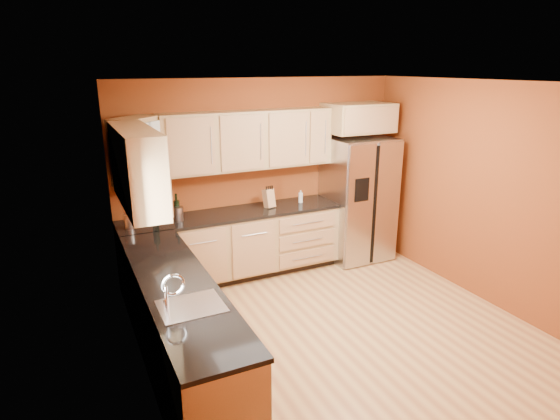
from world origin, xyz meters
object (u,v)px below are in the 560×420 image
(wine_bottle_a, at_px, (154,211))
(soap_dispenser, at_px, (301,196))
(knife_block, at_px, (269,198))
(refrigerator, at_px, (357,199))
(canister_left, at_px, (179,214))

(wine_bottle_a, height_order, soap_dispenser, wine_bottle_a)
(knife_block, xyz_separation_m, soap_dispenser, (0.49, 0.01, -0.04))
(refrigerator, relative_size, knife_block, 7.25)
(knife_block, bearing_deg, canister_left, 170.68)
(canister_left, bearing_deg, refrigerator, -0.69)
(wine_bottle_a, bearing_deg, refrigerator, -0.51)
(refrigerator, relative_size, soap_dispenser, 10.25)
(wine_bottle_a, xyz_separation_m, soap_dispenser, (2.01, 0.08, -0.08))
(refrigerator, distance_m, soap_dispenser, 0.89)
(wine_bottle_a, relative_size, knife_block, 1.40)
(canister_left, bearing_deg, soap_dispenser, 2.37)
(refrigerator, height_order, knife_block, refrigerator)
(canister_left, xyz_separation_m, knife_block, (1.24, 0.06, 0.03))
(refrigerator, bearing_deg, canister_left, 179.31)
(refrigerator, height_order, wine_bottle_a, refrigerator)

